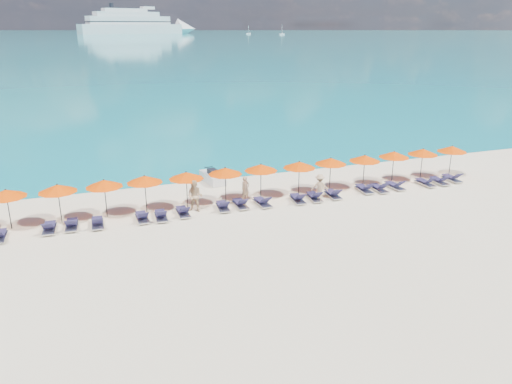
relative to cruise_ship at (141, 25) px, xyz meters
name	(u,v)px	position (x,y,z in m)	size (l,w,h in m)	color
ground	(275,230)	(-78.17, -621.39, -10.72)	(1400.00, 1400.00, 0.00)	beige
sea	(74,34)	(-78.17, 38.61, -10.71)	(1600.00, 1300.00, 0.01)	#1FA9B2
cruise_ship	(141,25)	(0.00, 0.00, 0.00)	(148.93, 61.38, 41.18)	silver
sailboat_near	(248,33)	(114.48, -64.37, -9.72)	(5.29, 1.76, 9.70)	silver
sailboat_far	(282,34)	(135.54, -115.86, -9.62)	(5.83, 1.94, 10.69)	silver
jetski	(213,177)	(-79.07, -611.96, -10.33)	(1.31, 2.74, 0.94)	silver
beachgoer_a	(245,189)	(-78.17, -616.45, -9.92)	(0.58, 0.38, 1.58)	tan
beachgoer_b	(195,196)	(-81.56, -617.21, -9.76)	(0.93, 0.54, 1.91)	tan
beachgoer_c	(320,187)	(-73.65, -617.73, -9.89)	(1.06, 0.49, 1.65)	tan
umbrella_1	(6,193)	(-91.57, -616.34, -8.70)	(2.10, 2.10, 2.28)	black
umbrella_2	(57,188)	(-89.01, -616.34, -8.70)	(2.10, 2.10, 2.28)	black
umbrella_3	(104,183)	(-86.55, -616.30, -8.70)	(2.10, 2.10, 2.28)	black
umbrella_4	(145,179)	(-84.28, -616.26, -8.70)	(2.10, 2.10, 2.28)	black
umbrella_5	(186,175)	(-81.85, -616.35, -8.70)	(2.10, 2.10, 2.28)	black
umbrella_6	(225,171)	(-79.39, -616.23, -8.70)	(2.10, 2.10, 2.28)	black
umbrella_7	(261,167)	(-77.06, -616.24, -8.70)	(2.10, 2.10, 2.28)	black
umbrella_8	(299,165)	(-74.53, -616.49, -8.70)	(2.10, 2.10, 2.28)	black
umbrella_9	(331,161)	(-72.20, -616.35, -8.70)	(2.10, 2.10, 2.28)	black
umbrella_10	(365,158)	(-69.70, -616.48, -8.70)	(2.10, 2.10, 2.28)	black
umbrella_11	(394,154)	(-67.25, -616.28, -8.70)	(2.10, 2.10, 2.28)	black
umbrella_12	(423,152)	(-64.87, -616.32, -8.70)	(2.10, 2.10, 2.28)	black
umbrella_13	(452,149)	(-62.36, -616.35, -8.70)	(2.10, 2.10, 2.28)	black
lounger_3	(49,227)	(-89.62, -617.50, -10.48)	(0.74, 1.74, 0.66)	silver
lounger_4	(71,224)	(-88.50, -617.44, -10.48)	(0.74, 1.74, 0.66)	silver
lounger_5	(97,223)	(-87.16, -617.65, -10.48)	(0.69, 1.72, 0.66)	silver
lounger_6	(142,217)	(-84.74, -617.63, -10.48)	(0.64, 1.71, 0.66)	silver
lounger_7	(161,215)	(-83.70, -617.75, -10.48)	(0.72, 1.73, 0.66)	silver
lounger_8	(183,212)	(-82.39, -617.58, -10.48)	(0.64, 1.71, 0.66)	silver
lounger_9	(223,206)	(-79.96, -617.47, -10.48)	(0.78, 1.75, 0.66)	silver
lounger_10	(240,203)	(-78.82, -617.42, -10.48)	(0.63, 1.70, 0.66)	silver
lounger_11	(262,202)	(-77.47, -617.61, -10.48)	(0.73, 1.74, 0.66)	silver
lounger_12	(298,198)	(-75.18, -617.76, -10.48)	(0.79, 1.75, 0.66)	silver
lounger_13	(314,196)	(-74.04, -617.79, -10.48)	(0.79, 1.75, 0.66)	silver
lounger_14	(333,194)	(-72.68, -617.75, -10.48)	(0.77, 1.75, 0.66)	silver
lounger_15	(364,189)	(-70.22, -617.48, -10.48)	(0.74, 1.74, 0.66)	silver
lounger_16	(379,188)	(-69.22, -617.69, -10.48)	(0.71, 1.73, 0.66)	silver
lounger_17	(395,185)	(-67.92, -617.61, -10.48)	(0.74, 1.74, 0.66)	silver
lounger_18	(426,182)	(-65.51, -617.72, -10.48)	(0.67, 1.72, 0.66)	silver
lounger_19	(439,181)	(-64.36, -617.73, -10.48)	(0.69, 1.72, 0.66)	silver
lounger_20	(452,178)	(-63.09, -617.51, -10.48)	(0.69, 1.72, 0.66)	silver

